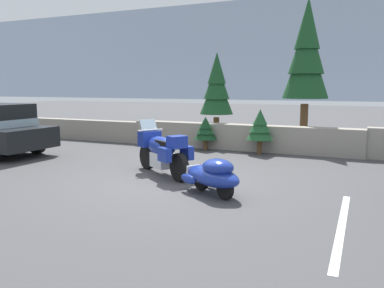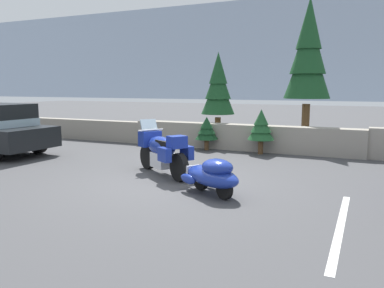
{
  "view_description": "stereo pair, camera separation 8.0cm",
  "coord_description": "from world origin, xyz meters",
  "px_view_note": "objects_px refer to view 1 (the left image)",
  "views": [
    {
      "loc": [
        3.9,
        -7.82,
        2.17
      ],
      "look_at": [
        0.27,
        0.36,
        0.85
      ],
      "focal_mm": 36.51,
      "sensor_mm": 36.0,
      "label": 1
    },
    {
      "loc": [
        3.98,
        -7.79,
        2.17
      ],
      "look_at": [
        0.27,
        0.36,
        0.85
      ],
      "focal_mm": 36.51,
      "sensor_mm": 36.0,
      "label": 2
    }
  ],
  "objects_px": {
    "pine_tree_tall": "(307,54)",
    "pine_tree_secondary": "(217,87)",
    "car_shaped_trailer": "(213,175)",
    "touring_motorcycle": "(162,150)"
  },
  "relations": [
    {
      "from": "pine_tree_secondary",
      "to": "car_shaped_trailer",
      "type": "bearing_deg",
      "value": -70.15
    },
    {
      "from": "touring_motorcycle",
      "to": "pine_tree_tall",
      "type": "height_order",
      "value": "pine_tree_tall"
    },
    {
      "from": "car_shaped_trailer",
      "to": "pine_tree_tall",
      "type": "height_order",
      "value": "pine_tree_tall"
    },
    {
      "from": "pine_tree_tall",
      "to": "pine_tree_secondary",
      "type": "bearing_deg",
      "value": -166.04
    },
    {
      "from": "pine_tree_tall",
      "to": "pine_tree_secondary",
      "type": "relative_size",
      "value": 1.54
    },
    {
      "from": "touring_motorcycle",
      "to": "pine_tree_secondary",
      "type": "height_order",
      "value": "pine_tree_secondary"
    },
    {
      "from": "pine_tree_secondary",
      "to": "pine_tree_tall",
      "type": "bearing_deg",
      "value": 13.96
    },
    {
      "from": "pine_tree_tall",
      "to": "car_shaped_trailer",
      "type": "bearing_deg",
      "value": -95.07
    },
    {
      "from": "touring_motorcycle",
      "to": "pine_tree_tall",
      "type": "distance_m",
      "value": 7.45
    },
    {
      "from": "touring_motorcycle",
      "to": "pine_tree_secondary",
      "type": "bearing_deg",
      "value": 96.85
    }
  ]
}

